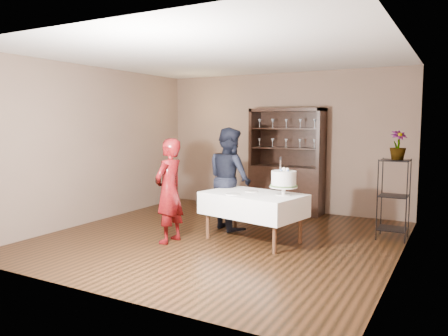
# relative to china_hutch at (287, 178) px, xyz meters

# --- Properties ---
(floor) EXTENTS (5.00, 5.00, 0.00)m
(floor) POSITION_rel_china_hutch_xyz_m (-0.20, -2.25, -0.66)
(floor) COLOR black
(floor) RESTS_ON ground
(ceiling) EXTENTS (5.00, 5.00, 0.00)m
(ceiling) POSITION_rel_china_hutch_xyz_m (-0.20, -2.25, 2.04)
(ceiling) COLOR silver
(ceiling) RESTS_ON back_wall
(back_wall) EXTENTS (5.00, 0.02, 2.70)m
(back_wall) POSITION_rel_china_hutch_xyz_m (-0.20, 0.25, 0.69)
(back_wall) COLOR brown
(back_wall) RESTS_ON floor
(wall_left) EXTENTS (0.02, 5.00, 2.70)m
(wall_left) POSITION_rel_china_hutch_xyz_m (-2.70, -2.25, 0.69)
(wall_left) COLOR brown
(wall_left) RESTS_ON floor
(wall_right) EXTENTS (0.02, 5.00, 2.70)m
(wall_right) POSITION_rel_china_hutch_xyz_m (2.30, -2.25, 0.69)
(wall_right) COLOR brown
(wall_right) RESTS_ON floor
(china_hutch) EXTENTS (1.40, 0.48, 2.00)m
(china_hutch) POSITION_rel_china_hutch_xyz_m (0.00, 0.00, 0.00)
(china_hutch) COLOR black
(china_hutch) RESTS_ON floor
(plant_etagere) EXTENTS (0.42, 0.42, 1.20)m
(plant_etagere) POSITION_rel_china_hutch_xyz_m (2.08, -1.05, -0.01)
(plant_etagere) COLOR black
(plant_etagere) RESTS_ON floor
(cake_table) EXTENTS (1.57, 1.15, 0.71)m
(cake_table) POSITION_rel_china_hutch_xyz_m (0.29, -2.16, -0.12)
(cake_table) COLOR white
(cake_table) RESTS_ON floor
(woman) EXTENTS (0.37, 0.56, 1.51)m
(woman) POSITION_rel_china_hutch_xyz_m (-0.74, -2.81, 0.09)
(woman) COLOR #37050B
(woman) RESTS_ON floor
(man) EXTENTS (1.02, 0.97, 1.66)m
(man) POSITION_rel_china_hutch_xyz_m (-0.36, -1.65, 0.16)
(man) COLOR black
(man) RESTS_ON floor
(cake) EXTENTS (0.45, 0.45, 0.54)m
(cake) POSITION_rel_china_hutch_xyz_m (0.74, -2.11, 0.26)
(cake) COLOR silver
(cake) RESTS_ON cake_table
(plate_near) EXTENTS (0.25, 0.25, 0.01)m
(plate_near) POSITION_rel_china_hutch_xyz_m (0.10, -2.42, 0.05)
(plate_near) COLOR silver
(plate_near) RESTS_ON cake_table
(plate_far) EXTENTS (0.24, 0.24, 0.01)m
(plate_far) POSITION_rel_china_hutch_xyz_m (0.22, -2.05, 0.05)
(plate_far) COLOR silver
(plate_far) RESTS_ON cake_table
(potted_plant) EXTENTS (0.34, 0.34, 0.43)m
(potted_plant) POSITION_rel_china_hutch_xyz_m (2.11, -1.03, 0.74)
(potted_plant) COLOR #416731
(potted_plant) RESTS_ON plant_etagere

